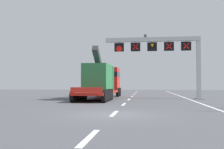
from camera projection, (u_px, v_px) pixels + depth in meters
ground at (112, 114)px, 13.76m from camera, size 112.00×112.00×0.00m
lane_markings at (131, 98)px, 29.95m from camera, size 0.20×47.29×0.01m
edge_line_right at (193, 101)px, 24.87m from camera, size 0.20×63.00×0.01m
overhead_lane_gantry at (164, 49)px, 27.91m from camera, size 10.27×0.90×6.90m
heavy_haul_truck_red at (103, 80)px, 29.60m from camera, size 3.11×14.08×5.30m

